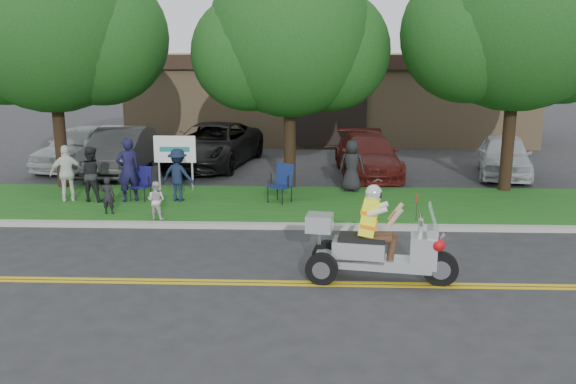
{
  "coord_description": "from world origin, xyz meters",
  "views": [
    {
      "loc": [
        1.14,
        -11.16,
        4.29
      ],
      "look_at": [
        0.64,
        2.0,
        1.16
      ],
      "focal_mm": 38.0,
      "sensor_mm": 36.0,
      "label": 1
    }
  ],
  "objects_px": {
    "lawn_chair_b": "(142,181)",
    "spectator_adult_left": "(128,170)",
    "parked_car_far_left": "(81,147)",
    "parked_car_mid": "(212,145)",
    "trike_scooter": "(374,248)",
    "lawn_chair_a": "(282,181)",
    "spectator_adult_right": "(67,173)",
    "parked_car_far_right": "(504,156)",
    "parked_car_left": "(121,150)",
    "parked_car_right": "(368,155)",
    "spectator_adult_mid": "(91,174)"
  },
  "relations": [
    {
      "from": "lawn_chair_a",
      "to": "lawn_chair_b",
      "type": "height_order",
      "value": "lawn_chair_a"
    },
    {
      "from": "parked_car_far_left",
      "to": "spectator_adult_right",
      "type": "bearing_deg",
      "value": -63.12
    },
    {
      "from": "spectator_adult_mid",
      "to": "lawn_chair_b",
      "type": "bearing_deg",
      "value": -160.37
    },
    {
      "from": "parked_car_right",
      "to": "lawn_chair_a",
      "type": "bearing_deg",
      "value": -126.29
    },
    {
      "from": "lawn_chair_a",
      "to": "lawn_chair_b",
      "type": "distance_m",
      "value": 3.97
    },
    {
      "from": "parked_car_right",
      "to": "parked_car_far_right",
      "type": "relative_size",
      "value": 1.15
    },
    {
      "from": "parked_car_far_left",
      "to": "parked_car_left",
      "type": "distance_m",
      "value": 1.95
    },
    {
      "from": "spectator_adult_mid",
      "to": "parked_car_far_left",
      "type": "distance_m",
      "value": 5.8
    },
    {
      "from": "parked_car_right",
      "to": "parked_car_far_right",
      "type": "bearing_deg",
      "value": -2.92
    },
    {
      "from": "spectator_adult_right",
      "to": "parked_car_left",
      "type": "distance_m",
      "value": 4.48
    },
    {
      "from": "trike_scooter",
      "to": "spectator_adult_left",
      "type": "bearing_deg",
      "value": 148.07
    },
    {
      "from": "spectator_adult_mid",
      "to": "spectator_adult_left",
      "type": "bearing_deg",
      "value": -169.34
    },
    {
      "from": "trike_scooter",
      "to": "parked_car_right",
      "type": "bearing_deg",
      "value": 94.96
    },
    {
      "from": "lawn_chair_a",
      "to": "parked_car_left",
      "type": "distance_m",
      "value": 7.3
    },
    {
      "from": "spectator_adult_right",
      "to": "lawn_chair_a",
      "type": "bearing_deg",
      "value": 159.02
    },
    {
      "from": "spectator_adult_right",
      "to": "parked_car_mid",
      "type": "distance_m",
      "value": 6.6
    },
    {
      "from": "trike_scooter",
      "to": "lawn_chair_b",
      "type": "distance_m",
      "value": 8.24
    },
    {
      "from": "lawn_chair_a",
      "to": "parked_car_right",
      "type": "bearing_deg",
      "value": 89.82
    },
    {
      "from": "parked_car_mid",
      "to": "lawn_chair_a",
      "type": "bearing_deg",
      "value": -52.56
    },
    {
      "from": "trike_scooter",
      "to": "parked_car_far_right",
      "type": "relative_size",
      "value": 0.69
    },
    {
      "from": "parked_car_far_left",
      "to": "parked_car_far_right",
      "type": "distance_m",
      "value": 15.02
    },
    {
      "from": "lawn_chair_b",
      "to": "parked_car_mid",
      "type": "bearing_deg",
      "value": 89.96
    },
    {
      "from": "parked_car_right",
      "to": "parked_car_far_right",
      "type": "height_order",
      "value": "parked_car_far_right"
    },
    {
      "from": "spectator_adult_left",
      "to": "parked_car_right",
      "type": "height_order",
      "value": "spectator_adult_left"
    },
    {
      "from": "lawn_chair_a",
      "to": "parked_car_right",
      "type": "relative_size",
      "value": 0.22
    },
    {
      "from": "lawn_chair_a",
      "to": "lawn_chair_b",
      "type": "relative_size",
      "value": 1.13
    },
    {
      "from": "parked_car_far_right",
      "to": "lawn_chair_a",
      "type": "bearing_deg",
      "value": -136.57
    },
    {
      "from": "parked_car_far_left",
      "to": "parked_car_left",
      "type": "relative_size",
      "value": 0.95
    },
    {
      "from": "parked_car_far_left",
      "to": "parked_car_mid",
      "type": "relative_size",
      "value": 0.8
    },
    {
      "from": "spectator_adult_right",
      "to": "parked_car_mid",
      "type": "relative_size",
      "value": 0.28
    },
    {
      "from": "parked_car_mid",
      "to": "parked_car_far_right",
      "type": "relative_size",
      "value": 1.38
    },
    {
      "from": "spectator_adult_right",
      "to": "lawn_chair_b",
      "type": "bearing_deg",
      "value": 164.68
    },
    {
      "from": "lawn_chair_b",
      "to": "parked_car_far_right",
      "type": "height_order",
      "value": "parked_car_far_right"
    },
    {
      "from": "lawn_chair_b",
      "to": "spectator_adult_left",
      "type": "height_order",
      "value": "spectator_adult_left"
    },
    {
      "from": "spectator_adult_left",
      "to": "trike_scooter",
      "type": "bearing_deg",
      "value": 109.66
    },
    {
      "from": "parked_car_left",
      "to": "parked_car_far_right",
      "type": "distance_m",
      "value": 13.25
    },
    {
      "from": "trike_scooter",
      "to": "spectator_adult_right",
      "type": "relative_size",
      "value": 1.81
    },
    {
      "from": "parked_car_far_left",
      "to": "parked_car_far_right",
      "type": "height_order",
      "value": "parked_car_far_left"
    },
    {
      "from": "parked_car_right",
      "to": "spectator_adult_left",
      "type": "bearing_deg",
      "value": -151.68
    },
    {
      "from": "lawn_chair_a",
      "to": "spectator_adult_left",
      "type": "relative_size",
      "value": 0.6
    },
    {
      "from": "lawn_chair_b",
      "to": "spectator_adult_left",
      "type": "xyz_separation_m",
      "value": [
        -0.3,
        -0.22,
        0.36
      ]
    },
    {
      "from": "trike_scooter",
      "to": "parked_car_left",
      "type": "relative_size",
      "value": 0.59
    },
    {
      "from": "lawn_chair_b",
      "to": "trike_scooter",
      "type": "bearing_deg",
      "value": -32.64
    },
    {
      "from": "spectator_adult_left",
      "to": "parked_car_mid",
      "type": "height_order",
      "value": "spectator_adult_left"
    },
    {
      "from": "parked_car_far_left",
      "to": "parked_car_mid",
      "type": "xyz_separation_m",
      "value": [
        4.75,
        0.49,
        0.01
      ]
    },
    {
      "from": "lawn_chair_a",
      "to": "parked_car_far_right",
      "type": "xyz_separation_m",
      "value": [
        7.39,
        4.29,
        -0.0
      ]
    },
    {
      "from": "spectator_adult_mid",
      "to": "parked_car_far_left",
      "type": "bearing_deg",
      "value": -56.98
    },
    {
      "from": "spectator_adult_right",
      "to": "trike_scooter",
      "type": "bearing_deg",
      "value": 123.3
    },
    {
      "from": "trike_scooter",
      "to": "spectator_adult_mid",
      "type": "relative_size",
      "value": 1.84
    },
    {
      "from": "lawn_chair_a",
      "to": "trike_scooter",
      "type": "bearing_deg",
      "value": -37.94
    }
  ]
}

